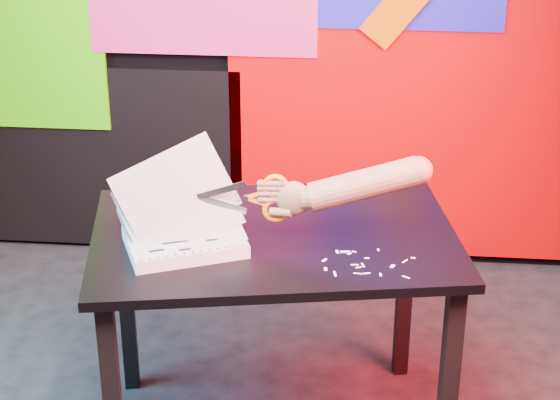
# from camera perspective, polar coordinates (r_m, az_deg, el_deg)

# --- Properties ---
(room) EXTENTS (3.01, 3.01, 2.71)m
(room) POSITION_cam_1_polar(r_m,az_deg,el_deg) (2.45, -4.94, 8.49)
(room) COLOR black
(room) RESTS_ON ground
(backdrop) EXTENTS (2.88, 0.05, 2.08)m
(backdrop) POSITION_cam_1_polar(r_m,az_deg,el_deg) (3.94, -0.13, 8.88)
(backdrop) COLOR #BE0004
(backdrop) RESTS_ON ground
(work_table) EXTENTS (1.22, 0.92, 0.75)m
(work_table) POSITION_cam_1_polar(r_m,az_deg,el_deg) (2.89, -0.36, -3.80)
(work_table) COLOR black
(work_table) RESTS_ON ground
(printout_stack) EXTENTS (0.42, 0.36, 0.33)m
(printout_stack) POSITION_cam_1_polar(r_m,az_deg,el_deg) (2.76, -5.86, -2.33)
(printout_stack) COLOR silver
(printout_stack) RESTS_ON work_table
(scissors) EXTENTS (0.27, 0.03, 0.15)m
(scissors) POSITION_cam_1_polar(r_m,az_deg,el_deg) (2.74, -0.68, 0.11)
(scissors) COLOR #B9B9B9
(scissors) RESTS_ON printout_stack
(hand_forearm) EXTENTS (0.49, 0.11, 0.19)m
(hand_forearm) POSITION_cam_1_polar(r_m,az_deg,el_deg) (2.72, 4.44, 0.85)
(hand_forearm) COLOR #906048
(hand_forearm) RESTS_ON work_table
(paper_clippings) EXTENTS (0.27, 0.18, 0.00)m
(paper_clippings) POSITION_cam_1_polar(r_m,az_deg,el_deg) (2.68, 4.93, -3.86)
(paper_clippings) COLOR white
(paper_clippings) RESTS_ON work_table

